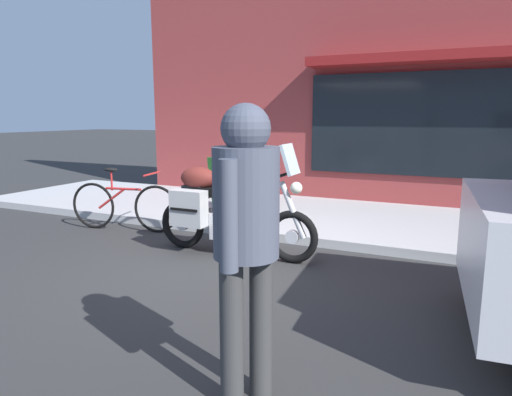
{
  "coord_description": "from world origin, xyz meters",
  "views": [
    {
      "loc": [
        2.54,
        -4.3,
        1.71
      ],
      "look_at": [
        0.17,
        0.74,
        0.7
      ],
      "focal_mm": 32.18,
      "sensor_mm": 36.0,
      "label": 1
    }
  ],
  "objects_px": {
    "touring_motorcycle": "(223,207)",
    "pedestrian_walking": "(246,220)",
    "parked_bicycle": "(124,205)",
    "sandwich_board_sign": "(228,184)"
  },
  "relations": [
    {
      "from": "touring_motorcycle",
      "to": "pedestrian_walking",
      "type": "relative_size",
      "value": 1.21
    },
    {
      "from": "touring_motorcycle",
      "to": "parked_bicycle",
      "type": "distance_m",
      "value": 2.0
    },
    {
      "from": "touring_motorcycle",
      "to": "pedestrian_walking",
      "type": "xyz_separation_m",
      "value": [
        1.57,
        -2.54,
        0.52
      ]
    },
    {
      "from": "pedestrian_walking",
      "to": "sandwich_board_sign",
      "type": "height_order",
      "value": "pedestrian_walking"
    },
    {
      "from": "touring_motorcycle",
      "to": "sandwich_board_sign",
      "type": "distance_m",
      "value": 2.11
    },
    {
      "from": "pedestrian_walking",
      "to": "touring_motorcycle",
      "type": "bearing_deg",
      "value": 121.69
    },
    {
      "from": "sandwich_board_sign",
      "to": "touring_motorcycle",
      "type": "bearing_deg",
      "value": -62.85
    },
    {
      "from": "parked_bicycle",
      "to": "touring_motorcycle",
      "type": "bearing_deg",
      "value": -12.43
    },
    {
      "from": "parked_bicycle",
      "to": "sandwich_board_sign",
      "type": "xyz_separation_m",
      "value": [
        0.98,
        1.45,
        0.19
      ]
    },
    {
      "from": "parked_bicycle",
      "to": "sandwich_board_sign",
      "type": "bearing_deg",
      "value": 56.05
    }
  ]
}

